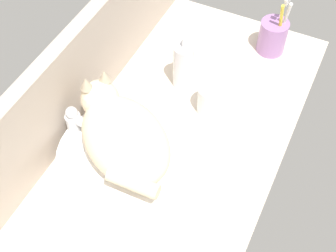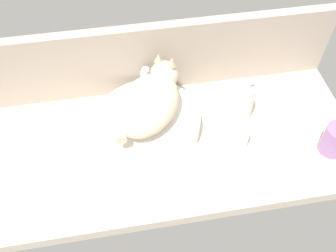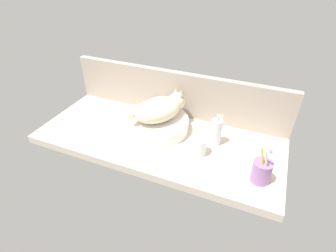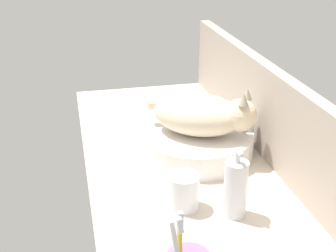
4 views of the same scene
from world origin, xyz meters
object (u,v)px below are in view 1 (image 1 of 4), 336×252
Objects in this scene: sink_basin at (128,162)px; cat at (122,134)px; water_glass at (212,101)px; faucet at (79,128)px; soap_dispenser at (183,66)px; toothbrush_cup at (273,36)px.

cat is (0.68, 1.19, 9.09)cm from sink_basin.
water_glass is at bearing -24.94° from cat.
faucet is 0.81× the size of soap_dispenser.
cat reaches higher than sink_basin.
cat reaches higher than faucet.
toothbrush_cup is at bearing -18.75° from cat.
cat is 30.36cm from soap_dispenser.
water_glass is at bearing 166.98° from toothbrush_cup.
toothbrush_cup is at bearing -17.38° from sink_basin.
faucet reaches higher than water_glass.
cat is at bearing 161.25° from toothbrush_cup.
faucet is 0.73× the size of toothbrush_cup.
soap_dispenser is (30.51, 0.21, 3.50)cm from sink_basin.
toothbrush_cup is 2.24× the size of water_glass.
toothbrush_cup is 29.27cm from water_glass.
toothbrush_cup reaches higher than water_glass.
soap_dispenser is at bearing 0.40° from sink_basin.
sink_basin is at bearing -94.94° from faucet.
soap_dispenser is 28.83cm from toothbrush_cup.
cat is at bearing 178.13° from soap_dispenser.
cat is at bearing 60.15° from sink_basin.
sink_basin is 30.71cm from soap_dispenser.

